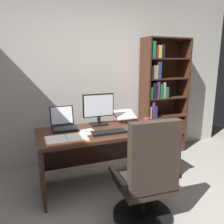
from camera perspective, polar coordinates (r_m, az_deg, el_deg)
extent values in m
cube|color=#B2ADA3|center=(3.63, -4.62, 10.28)|extent=(5.01, 0.12, 2.84)
cube|color=#381E14|center=(2.84, -1.86, -4.88)|extent=(1.64, 0.75, 0.04)
cube|color=#381E14|center=(2.84, -17.40, -13.53)|extent=(0.03, 0.69, 0.70)
cube|color=#381E14|center=(3.30, 11.36, -9.36)|extent=(0.03, 0.69, 0.70)
cube|color=#381E14|center=(3.26, -3.88, -8.70)|extent=(1.52, 0.03, 0.49)
cube|color=#381E14|center=(3.76, 8.12, 3.37)|extent=(0.02, 0.34, 1.94)
cube|color=#381E14|center=(4.18, 17.23, 3.88)|extent=(0.02, 0.34, 1.94)
cube|color=#381E14|center=(4.09, 11.64, 4.01)|extent=(0.78, 0.01, 1.94)
cube|color=#381E14|center=(4.21, 12.26, -9.31)|extent=(0.73, 0.32, 0.02)
cube|color=navy|center=(3.96, 8.75, -8.82)|extent=(0.03, 0.20, 0.21)
cube|color=olive|center=(3.98, 9.41, -8.68)|extent=(0.05, 0.20, 0.22)
cube|color=olive|center=(4.02, 10.13, -8.69)|extent=(0.04, 0.21, 0.19)
cube|color=navy|center=(4.06, 10.72, -8.59)|extent=(0.04, 0.24, 0.17)
cube|color=maroon|center=(4.09, 11.34, -8.33)|extent=(0.05, 0.24, 0.20)
cube|color=#381E14|center=(4.10, 12.47, -5.18)|extent=(0.73, 0.32, 0.02)
cube|color=gray|center=(3.88, 8.77, -4.42)|extent=(0.04, 0.26, 0.19)
cube|color=maroon|center=(3.90, 9.49, -4.07)|extent=(0.03, 0.25, 0.23)
cube|color=#512D66|center=(3.90, 10.19, -4.36)|extent=(0.04, 0.20, 0.19)
cube|color=#381E14|center=(4.02, 12.69, -0.85)|extent=(0.73, 0.32, 0.02)
cube|color=gray|center=(3.77, 9.14, 0.06)|extent=(0.03, 0.19, 0.19)
cube|color=#512D66|center=(3.79, 9.78, 0.64)|extent=(0.03, 0.20, 0.26)
cube|color=navy|center=(3.83, 10.28, 0.24)|extent=(0.04, 0.21, 0.19)
cube|color=#381E14|center=(3.96, 12.92, 3.65)|extent=(0.73, 0.32, 0.02)
cube|color=#195633|center=(3.73, 9.19, 4.86)|extent=(0.04, 0.23, 0.18)
cube|color=black|center=(3.77, 9.87, 5.43)|extent=(0.05, 0.26, 0.25)
cube|color=#512D66|center=(3.79, 10.83, 5.58)|extent=(0.04, 0.23, 0.27)
cube|color=#195633|center=(3.83, 11.52, 5.35)|extent=(0.05, 0.25, 0.23)
cube|color=gray|center=(3.85, 12.25, 5.51)|extent=(0.03, 0.23, 0.25)
cube|color=#195633|center=(3.87, 13.00, 4.96)|extent=(0.06, 0.20, 0.18)
cube|color=#381E14|center=(3.92, 13.15, 8.26)|extent=(0.73, 0.32, 0.02)
cube|color=black|center=(3.69, 9.48, 9.72)|extent=(0.04, 0.20, 0.18)
cube|color=olive|center=(3.72, 9.90, 9.93)|extent=(0.04, 0.23, 0.21)
cube|color=gray|center=(3.74, 10.38, 9.93)|extent=(0.03, 0.24, 0.21)
cube|color=navy|center=(3.77, 11.02, 10.34)|extent=(0.05, 0.25, 0.26)
cube|color=#381E14|center=(3.91, 13.40, 12.93)|extent=(0.73, 0.32, 0.02)
cube|color=#195633|center=(3.69, 9.83, 15.20)|extent=(0.06, 0.20, 0.25)
cube|color=maroon|center=(3.74, 10.40, 14.66)|extent=(0.03, 0.26, 0.18)
cube|color=gold|center=(3.77, 11.06, 14.66)|extent=(0.05, 0.26, 0.19)
cube|color=black|center=(3.80, 11.91, 14.71)|extent=(0.03, 0.25, 0.20)
cube|color=#381E14|center=(3.92, 13.65, 17.59)|extent=(0.73, 0.32, 0.02)
cylinder|color=black|center=(2.58, 7.61, -24.34)|extent=(0.60, 0.60, 0.05)
cylinder|color=black|center=(2.48, 7.74, -21.12)|extent=(0.06, 0.06, 0.30)
cube|color=#2D231E|center=(2.38, 7.88, -17.43)|extent=(0.53, 0.51, 0.07)
cube|color=#2D231E|center=(2.06, 10.67, -11.19)|extent=(0.48, 0.13, 0.66)
cube|color=black|center=(2.23, 1.22, -15.94)|extent=(0.07, 0.39, 0.04)
cube|color=black|center=(2.45, 14.06, -13.53)|extent=(0.07, 0.39, 0.04)
cube|color=black|center=(3.05, -3.33, -3.02)|extent=(0.22, 0.16, 0.02)
cylinder|color=black|center=(3.04, -3.34, -2.03)|extent=(0.04, 0.04, 0.09)
cube|color=black|center=(3.00, -3.45, 1.69)|extent=(0.43, 0.02, 0.31)
cube|color=silver|center=(2.98, -3.33, 1.62)|extent=(0.40, 0.00, 0.28)
cube|color=black|center=(2.91, -11.90, -4.07)|extent=(0.30, 0.26, 0.02)
cube|color=#2D2D30|center=(2.89, -11.84, -3.94)|extent=(0.26, 0.14, 0.00)
cube|color=black|center=(3.04, -12.55, -0.83)|extent=(0.30, 0.08, 0.24)
cube|color=silver|center=(3.03, -12.54, -0.82)|extent=(0.27, 0.06, 0.21)
cube|color=black|center=(2.70, -0.78, -5.09)|extent=(0.42, 0.15, 0.02)
ellipsoid|color=black|center=(2.82, 4.96, -4.23)|extent=(0.06, 0.10, 0.04)
cube|color=black|center=(3.19, 3.99, -2.43)|extent=(0.14, 0.12, 0.01)
cube|color=black|center=(3.14, 4.35, -2.42)|extent=(0.28, 0.01, 0.01)
cube|color=#DB422D|center=(3.27, 3.14, -0.71)|extent=(0.31, 0.23, 0.11)
cube|color=silver|center=(3.27, 3.17, -0.56)|extent=(0.29, 0.21, 0.09)
cube|color=orange|center=(2.52, -13.97, -7.06)|extent=(0.23, 0.28, 0.01)
cube|color=orange|center=(2.56, -8.87, -6.52)|extent=(0.23, 0.28, 0.01)
cube|color=silver|center=(2.51, -13.99, -6.80)|extent=(0.21, 0.27, 0.02)
cube|color=silver|center=(2.55, -8.88, -6.27)|extent=(0.21, 0.27, 0.02)
cylinder|color=#B7B7BC|center=(2.53, -11.41, -6.62)|extent=(0.02, 0.25, 0.02)
cube|color=silver|center=(2.75, -5.78, -4.99)|extent=(0.19, 0.23, 0.01)
cylinder|color=maroon|center=(2.75, -5.39, -4.77)|extent=(0.14, 0.02, 0.01)
cylinder|color=maroon|center=(3.10, 8.79, -2.26)|extent=(0.09, 0.09, 0.09)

